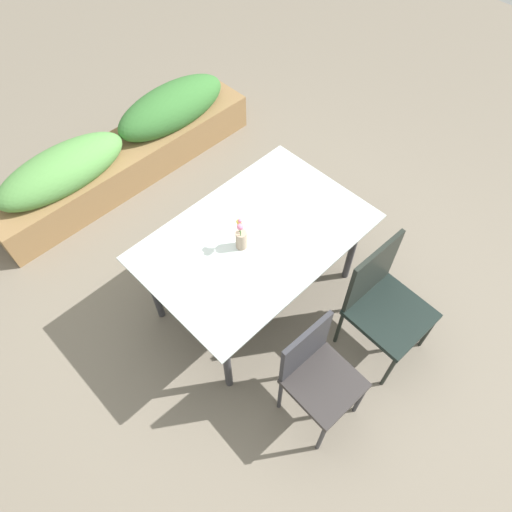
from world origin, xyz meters
TOP-DOWN VIEW (x-y plane):
  - ground_plane at (0.00, 0.00)m, footprint 12.00×12.00m
  - dining_table at (0.09, -0.07)m, footprint 1.56×1.03m
  - chair_near_right at (0.44, -0.93)m, footprint 0.51×0.51m
  - chair_near_left at (-0.26, -0.95)m, footprint 0.43×0.43m
  - flower_vase at (-0.04, -0.07)m, footprint 0.08×0.08m
  - planter_box at (0.20, 1.77)m, footprint 2.65×0.52m

SIDE VIEW (x-z plane):
  - ground_plane at x=0.00m, z-range 0.00..0.00m
  - planter_box at x=0.20m, z-range -0.03..0.65m
  - chair_near_left at x=-0.26m, z-range 0.08..0.97m
  - chair_near_right at x=0.44m, z-range 0.05..1.00m
  - dining_table at x=0.09m, z-range 0.32..1.08m
  - flower_vase at x=-0.04m, z-range 0.74..1.00m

